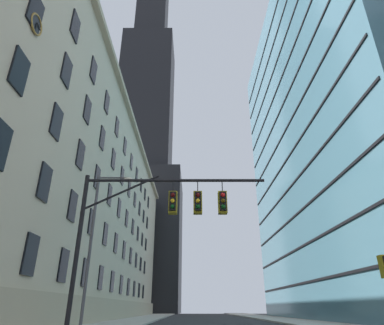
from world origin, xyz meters
TOP-DOWN VIEW (x-y plane):
  - station_building at (-17.67, 30.42)m, footprint 14.02×72.86m
  - dark_skyscraper at (-17.54, 82.55)m, footprint 24.51×24.51m
  - glass_office_midrise at (20.55, 30.01)m, footprint 19.20×45.10m
  - traffic_signal_mast at (-3.38, 4.23)m, footprint 8.60×0.63m
  - street_lamppost at (-7.82, 9.26)m, footprint 2.27×0.32m

SIDE VIEW (x-z plane):
  - traffic_signal_mast at x=-3.38m, z-range 1.76..8.74m
  - street_lamppost at x=-7.82m, z-range 0.90..9.89m
  - station_building at x=-17.67m, z-range -0.02..26.91m
  - glass_office_midrise at x=20.55m, z-range 0.00..48.89m
  - dark_skyscraper at x=-17.54m, z-range -39.05..144.47m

